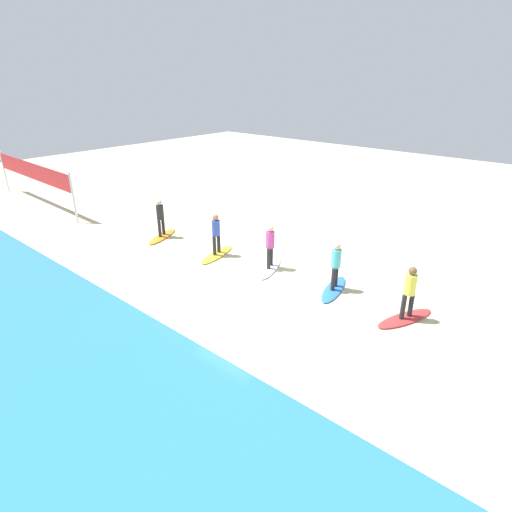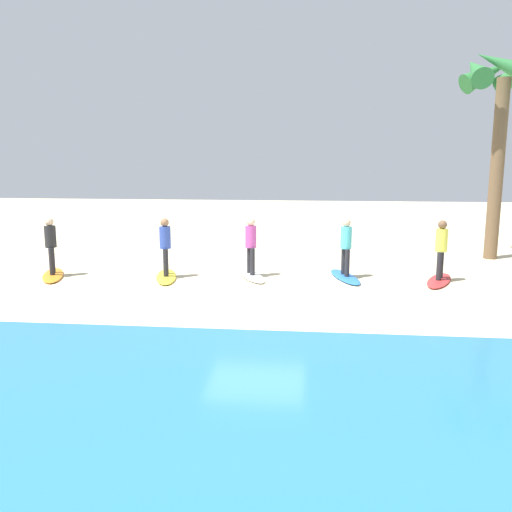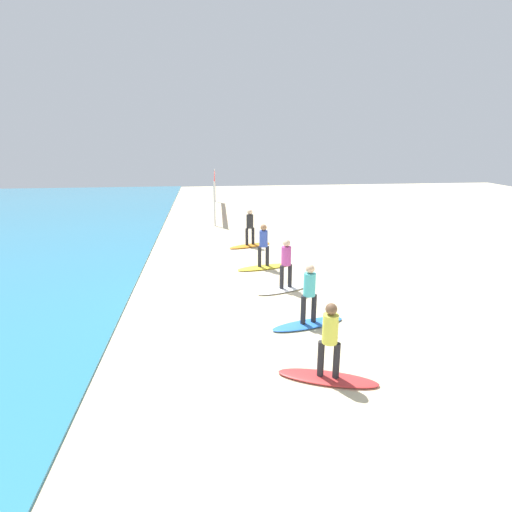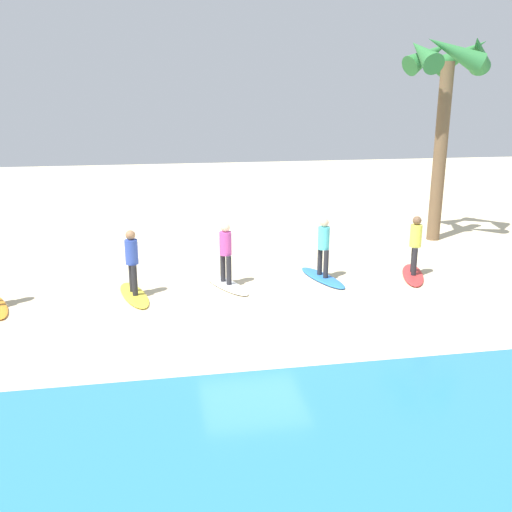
{
  "view_description": "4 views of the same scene",
  "coord_description": "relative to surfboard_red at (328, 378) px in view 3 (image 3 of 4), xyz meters",
  "views": [
    {
      "loc": [
        -8.64,
        9.11,
        6.74
      ],
      "look_at": [
        0.04,
        -0.86,
        1.0
      ],
      "focal_mm": 29.6,
      "sensor_mm": 36.0,
      "label": 1
    },
    {
      "loc": [
        -1.39,
        13.2,
        3.44
      ],
      "look_at": [
        0.13,
        -1.14,
        0.79
      ],
      "focal_mm": 37.92,
      "sensor_mm": 36.0,
      "label": 2
    },
    {
      "loc": [
        -12.29,
        0.46,
        4.93
      ],
      "look_at": [
        0.07,
        -1.0,
        1.3
      ],
      "focal_mm": 29.05,
      "sensor_mm": 36.0,
      "label": 3
    },
    {
      "loc": [
        2.13,
        12.35,
        4.98
      ],
      "look_at": [
        -0.17,
        -0.54,
        1.23
      ],
      "focal_mm": 39.98,
      "sensor_mm": 36.0,
      "label": 4
    }
  ],
  "objects": [
    {
      "name": "ground_plane",
      "position": [
        4.92,
        1.92,
        -0.04
      ],
      "size": [
        60.0,
        60.0,
        0.0
      ],
      "primitive_type": "plane",
      "color": "beige"
    },
    {
      "name": "surfboard_red",
      "position": [
        0.0,
        0.0,
        0.0
      ],
      "size": [
        1.27,
        2.16,
        0.09
      ],
      "primitive_type": "ellipsoid",
      "rotation": [
        0.0,
        0.0,
        1.21
      ],
      "color": "red",
      "rests_on": "ground"
    },
    {
      "name": "surfer_red",
      "position": [
        0.0,
        -0.0,
        0.99
      ],
      "size": [
        0.32,
        0.44,
        1.64
      ],
      "color": "#232328",
      "rests_on": "surfboard_red"
    },
    {
      "name": "surfboard_blue",
      "position": [
        2.58,
        -0.21,
        0.0
      ],
      "size": [
        1.08,
        2.17,
        0.09
      ],
      "primitive_type": "ellipsoid",
      "rotation": [
        0.0,
        0.0,
        1.83
      ],
      "color": "blue",
      "rests_on": "ground"
    },
    {
      "name": "surfer_blue",
      "position": [
        2.58,
        -0.21,
        0.99
      ],
      "size": [
        0.32,
        0.45,
        1.64
      ],
      "color": "#232328",
      "rests_on": "surfboard_blue"
    },
    {
      "name": "surfboard_white",
      "position": [
        5.29,
        -0.1,
        0.0
      ],
      "size": [
        1.32,
        2.15,
        0.09
      ],
      "primitive_type": "ellipsoid",
      "rotation": [
        0.0,
        0.0,
        1.96
      ],
      "color": "white",
      "rests_on": "ground"
    },
    {
      "name": "surfer_white",
      "position": [
        5.29,
        -0.1,
        0.99
      ],
      "size": [
        0.32,
        0.44,
        1.64
      ],
      "color": "#232328",
      "rests_on": "surfboard_white"
    },
    {
      "name": "surfboard_yellow",
      "position": [
        7.7,
        0.31,
        0.0
      ],
      "size": [
        1.05,
        2.17,
        0.09
      ],
      "primitive_type": "ellipsoid",
      "rotation": [
        0.0,
        0.0,
        1.82
      ],
      "color": "yellow",
      "rests_on": "ground"
    },
    {
      "name": "surfer_yellow",
      "position": [
        7.7,
        0.31,
        0.99
      ],
      "size": [
        0.32,
        0.45,
        1.64
      ],
      "color": "#232328",
      "rests_on": "surfboard_yellow"
    },
    {
      "name": "surfboard_orange",
      "position": [
        11.03,
        0.48,
        0.0
      ],
      "size": [
        1.32,
        2.15,
        0.09
      ],
      "primitive_type": "ellipsoid",
      "rotation": [
        0.0,
        0.0,
        1.96
      ],
      "color": "orange",
      "rests_on": "ground"
    },
    {
      "name": "surfer_orange",
      "position": [
        11.03,
        0.48,
        0.99
      ],
      "size": [
        0.32,
        0.44,
        1.64
      ],
      "color": "#232328",
      "rests_on": "surfboard_orange"
    },
    {
      "name": "volleyball_net",
      "position": [
        20.25,
        1.87,
        1.74
      ],
      "size": [
        9.1,
        0.33,
        2.5
      ],
      "color": "silver",
      "rests_on": "ground"
    }
  ]
}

